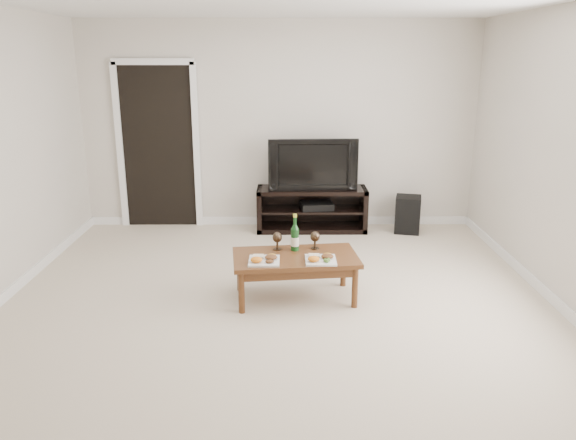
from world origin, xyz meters
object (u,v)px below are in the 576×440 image
(coffee_table, at_px, (295,277))
(media_console, at_px, (312,209))
(television, at_px, (312,163))
(subwoofer, at_px, (408,214))

(coffee_table, bearing_deg, media_console, 83.37)
(television, bearing_deg, coffee_table, -99.64)
(subwoofer, distance_m, coffee_table, 2.51)
(media_console, xyz_separation_m, coffee_table, (-0.25, -2.13, -0.07))
(subwoofer, bearing_deg, television, -171.23)
(media_console, relative_size, subwoofer, 3.00)
(media_console, height_order, television, television)
(media_console, relative_size, coffee_table, 1.24)
(media_console, relative_size, television, 1.25)
(television, height_order, subwoofer, television)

